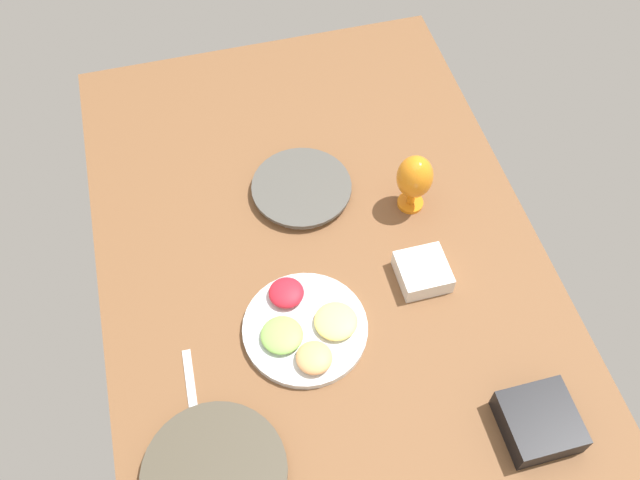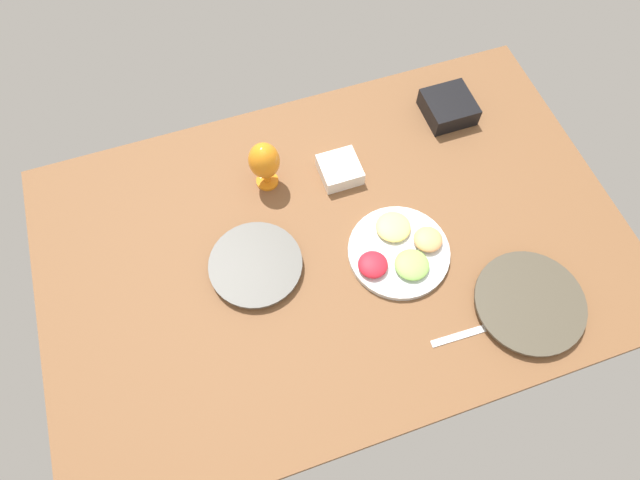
{
  "view_description": "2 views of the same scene",
  "coord_description": "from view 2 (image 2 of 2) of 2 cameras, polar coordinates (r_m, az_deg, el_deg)",
  "views": [
    {
      "loc": [
        -82.5,
        22.53,
        138.06
      ],
      "look_at": [
        2.16,
        0.5,
        7.7
      ],
      "focal_mm": 38.84,
      "sensor_mm": 36.0,
      "label": 1
    },
    {
      "loc": [
        24.94,
        60.8,
        132.07
      ],
      "look_at": [
        4.8,
        1.4,
        7.7
      ],
      "focal_mm": 30.08,
      "sensor_mm": 36.0,
      "label": 2
    }
  ],
  "objects": [
    {
      "name": "square_bowl_black",
      "position": [
        1.75,
        13.52,
        13.65
      ],
      "size": [
        14.43,
        14.43,
        6.1
      ],
      "color": "black",
      "rests_on": "ground_plane"
    },
    {
      "name": "square_bowl_white",
      "position": [
        1.57,
        2.12,
        7.54
      ],
      "size": [
        11.29,
        11.29,
        4.79
      ],
      "color": "white",
      "rests_on": "ground_plane"
    },
    {
      "name": "dinner_plate_right",
      "position": [
        1.44,
        -6.79,
        -2.85
      ],
      "size": [
        25.07,
        25.07,
        2.6
      ],
      "color": "silver",
      "rests_on": "ground_plane"
    },
    {
      "name": "fruit_platter",
      "position": [
        1.46,
        8.47,
        -1.13
      ],
      "size": [
        27.62,
        27.62,
        4.75
      ],
      "color": "silver",
      "rests_on": "ground_plane"
    },
    {
      "name": "fork_by_left_plate",
      "position": [
        1.42,
        15.13,
        -9.64
      ],
      "size": [
        18.05,
        2.38,
        0.6
      ],
      "primitive_type": "cube",
      "rotation": [
        0.0,
        0.0,
        -0.03
      ],
      "color": "silver",
      "rests_on": "ground_plane"
    },
    {
      "name": "ground_plane",
      "position": [
        1.49,
        1.57,
        -0.69
      ],
      "size": [
        160.0,
        104.0,
        4.0
      ],
      "primitive_type": "cube",
      "color": "brown"
    },
    {
      "name": "hurricane_glass_orange",
      "position": [
        1.5,
        -5.95,
        8.27
      ],
      "size": [
        8.73,
        8.73,
        16.63
      ],
      "color": "orange",
      "rests_on": "ground_plane"
    },
    {
      "name": "dinner_plate_left",
      "position": [
        1.49,
        21.36,
        -6.27
      ],
      "size": [
        28.56,
        28.56,
        2.66
      ],
      "color": "beige",
      "rests_on": "ground_plane"
    }
  ]
}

